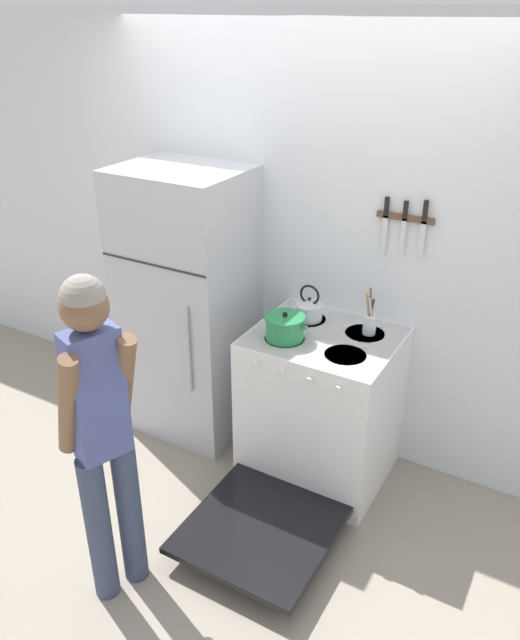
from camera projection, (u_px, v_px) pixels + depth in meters
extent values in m
plane|color=gray|center=(299.00, 424.00, 4.24)|extent=(14.00, 14.00, 0.00)
cube|color=silver|center=(308.00, 246.00, 3.68)|extent=(10.00, 0.06, 2.55)
cube|color=#B7BABF|center=(188.00, 305.00, 3.90)|extent=(0.74, 0.61, 1.73)
cube|color=#2D2D2D|center=(152.00, 265.00, 3.50)|extent=(0.73, 0.01, 0.01)
cylinder|color=#B2B5BA|center=(189.00, 351.00, 3.60)|extent=(0.02, 0.02, 0.55)
cube|color=white|center=(321.00, 405.00, 3.63)|extent=(0.79, 0.69, 0.92)
cube|color=black|center=(325.00, 337.00, 3.42)|extent=(0.78, 0.67, 0.02)
cube|color=black|center=(297.00, 436.00, 3.39)|extent=(0.69, 0.05, 0.70)
cylinder|color=black|center=(285.00, 339.00, 3.39)|extent=(0.22, 0.22, 0.01)
cylinder|color=black|center=(345.00, 355.00, 3.24)|extent=(0.22, 0.22, 0.01)
cylinder|color=black|center=(307.00, 319.00, 3.61)|extent=(0.22, 0.22, 0.01)
cylinder|color=black|center=(365.00, 334.00, 3.45)|extent=(0.22, 0.22, 0.01)
cylinder|color=silver|center=(255.00, 364.00, 3.28)|extent=(0.04, 0.02, 0.04)
cylinder|color=silver|center=(282.00, 372.00, 3.21)|extent=(0.04, 0.02, 0.04)
cylinder|color=silver|center=(309.00, 381.00, 3.14)|extent=(0.04, 0.02, 0.04)
cylinder|color=silver|center=(338.00, 389.00, 3.07)|extent=(0.04, 0.02, 0.04)
cube|color=black|center=(260.00, 529.00, 3.23)|extent=(0.73, 0.74, 0.04)
cube|color=#99999E|center=(315.00, 419.00, 3.58)|extent=(0.65, 0.38, 0.01)
cylinder|color=#237A42|center=(285.00, 329.00, 3.37)|extent=(0.21, 0.21, 0.12)
cylinder|color=#237A42|center=(285.00, 318.00, 3.34)|extent=(0.22, 0.22, 0.02)
sphere|color=black|center=(285.00, 314.00, 3.33)|extent=(0.03, 0.03, 0.03)
cylinder|color=#237A42|center=(266.00, 317.00, 3.40)|extent=(0.03, 0.02, 0.02)
cylinder|color=#237A42|center=(304.00, 327.00, 3.30)|extent=(0.03, 0.02, 0.02)
cylinder|color=silver|center=(309.00, 312.00, 3.58)|extent=(0.16, 0.16, 0.09)
cone|color=silver|center=(309.00, 302.00, 3.55)|extent=(0.15, 0.15, 0.02)
sphere|color=black|center=(309.00, 299.00, 3.54)|extent=(0.02, 0.02, 0.02)
cone|color=silver|center=(321.00, 313.00, 3.54)|extent=(0.09, 0.03, 0.08)
torus|color=black|center=(310.00, 295.00, 3.53)|extent=(0.12, 0.01, 0.12)
cylinder|color=silver|center=(369.00, 325.00, 3.42)|extent=(0.07, 0.07, 0.11)
cylinder|color=#9E7547|center=(368.00, 312.00, 3.39)|extent=(0.04, 0.02, 0.22)
cylinder|color=#232326|center=(370.00, 315.00, 3.39)|extent=(0.03, 0.04, 0.18)
cylinder|color=#B2B5BA|center=(371.00, 314.00, 3.38)|extent=(0.04, 0.03, 0.20)
cylinder|color=#4C4C51|center=(371.00, 310.00, 3.38)|extent=(0.05, 0.03, 0.25)
cylinder|color=#C63D33|center=(372.00, 312.00, 3.40)|extent=(0.04, 0.05, 0.21)
cylinder|color=#38425B|center=(99.00, 529.00, 2.85)|extent=(0.12, 0.12, 0.80)
cylinder|color=#38425B|center=(130.00, 513.00, 2.94)|extent=(0.12, 0.12, 0.80)
cube|color=#4C5693|center=(97.00, 395.00, 2.58)|extent=(0.20, 0.26, 0.60)
cylinder|color=brown|center=(68.00, 406.00, 2.51)|extent=(0.25, 0.16, 0.53)
cylinder|color=brown|center=(124.00, 384.00, 2.65)|extent=(0.25, 0.16, 0.53)
sphere|color=brown|center=(84.00, 307.00, 2.40)|extent=(0.19, 0.19, 0.19)
sphere|color=gray|center=(83.00, 297.00, 2.38)|extent=(0.18, 0.18, 0.18)
cube|color=brown|center=(405.00, 218.00, 3.27)|extent=(0.31, 0.02, 0.03)
cube|color=silver|center=(384.00, 236.00, 3.36)|extent=(0.03, 0.00, 0.23)
cube|color=black|center=(387.00, 206.00, 3.29)|extent=(0.02, 0.02, 0.10)
cube|color=silver|center=(403.00, 236.00, 3.31)|extent=(0.03, 0.00, 0.19)
cube|color=black|center=(406.00, 210.00, 3.24)|extent=(0.02, 0.02, 0.09)
cube|color=silver|center=(422.00, 239.00, 3.26)|extent=(0.03, 0.00, 0.19)
cube|color=black|center=(425.00, 211.00, 3.19)|extent=(0.02, 0.02, 0.11)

